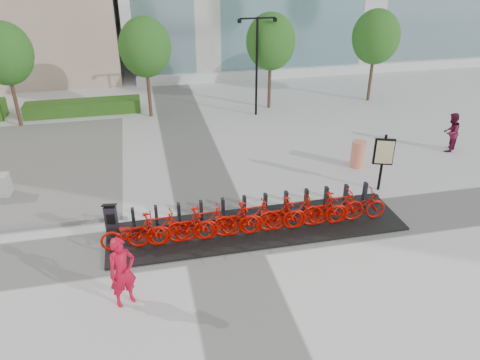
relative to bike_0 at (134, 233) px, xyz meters
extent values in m
plane|color=silver|center=(2.60, 0.05, -0.60)|extent=(120.00, 120.00, 0.00)
cube|color=#2D561F|center=(-2.40, 13.25, -0.25)|extent=(6.00, 1.20, 0.70)
cylinder|color=#4C3927|center=(-5.40, 12.05, 0.90)|extent=(0.18, 0.18, 3.00)
ellipsoid|color=#1F5315|center=(-5.40, 12.05, 3.00)|extent=(2.60, 2.60, 2.99)
cylinder|color=#4C3927|center=(1.10, 12.05, 0.90)|extent=(0.18, 0.18, 3.00)
ellipsoid|color=#1F5315|center=(1.10, 12.05, 3.00)|extent=(2.60, 2.60, 2.99)
cylinder|color=#4C3927|center=(7.60, 12.05, 0.90)|extent=(0.18, 0.18, 3.00)
ellipsoid|color=#1F5315|center=(7.60, 12.05, 3.00)|extent=(2.60, 2.60, 2.99)
cylinder|color=#4C3927|center=(13.60, 12.05, 0.90)|extent=(0.18, 0.18, 3.00)
ellipsoid|color=#1F5315|center=(13.60, 12.05, 3.00)|extent=(2.60, 2.60, 2.99)
cylinder|color=black|center=(6.60, 11.05, 1.90)|extent=(0.12, 0.12, 5.00)
cube|color=black|center=(6.15, 11.05, 4.35)|extent=(0.90, 0.08, 0.08)
cube|color=black|center=(7.05, 11.05, 4.35)|extent=(0.90, 0.08, 0.08)
cylinder|color=black|center=(5.70, 11.05, 4.25)|extent=(0.20, 0.20, 0.18)
cylinder|color=black|center=(7.50, 11.05, 4.25)|extent=(0.20, 0.20, 0.18)
cube|color=black|center=(3.90, 0.35, -0.56)|extent=(9.60, 2.40, 0.08)
imported|color=#AA0900|center=(0.00, 0.00, 0.00)|extent=(1.99, 0.70, 1.05)
imported|color=#AA0900|center=(0.72, 0.00, 0.06)|extent=(1.94, 0.55, 1.16)
imported|color=#AA0900|center=(1.44, 0.00, 0.00)|extent=(1.99, 0.70, 1.05)
imported|color=#AA0900|center=(2.16, 0.00, 0.06)|extent=(1.94, 0.55, 1.16)
imported|color=#AA0900|center=(2.88, 0.00, 0.00)|extent=(1.99, 0.70, 1.05)
imported|color=#AA0900|center=(3.60, 0.00, 0.06)|extent=(1.94, 0.55, 1.16)
imported|color=#AA0900|center=(4.32, 0.00, 0.00)|extent=(1.99, 0.70, 1.05)
imported|color=#AA0900|center=(5.04, 0.00, 0.06)|extent=(1.94, 0.55, 1.16)
imported|color=#AA0900|center=(5.76, 0.00, 0.00)|extent=(1.99, 0.70, 1.05)
imported|color=#AA0900|center=(6.48, 0.00, 0.06)|extent=(1.94, 0.55, 1.16)
imported|color=#AA0900|center=(7.20, 0.00, 0.00)|extent=(1.99, 0.70, 1.05)
cube|color=black|center=(-0.64, 0.55, 0.09)|extent=(0.38, 0.34, 1.22)
cube|color=black|center=(-0.64, 0.55, 0.74)|extent=(0.46, 0.40, 0.16)
cube|color=black|center=(-0.64, 0.40, 0.33)|extent=(0.24, 0.06, 0.34)
imported|color=red|center=(-0.29, -2.29, 0.38)|extent=(0.85, 0.72, 1.96)
imported|color=maroon|center=(13.75, 4.57, 0.27)|extent=(1.08, 1.04, 1.75)
cylinder|color=#F43901|center=(9.10, 3.95, -0.05)|extent=(0.67, 0.67, 1.11)
cylinder|color=black|center=(9.03, 1.91, 0.50)|extent=(0.10, 0.10, 2.21)
cube|color=black|center=(9.03, 1.91, 0.95)|extent=(0.72, 0.34, 1.00)
cube|color=#D4C68A|center=(9.03, 1.85, 0.95)|extent=(0.59, 0.23, 0.88)
camera|label=1|loc=(0.55, -12.06, 7.86)|focal=35.00mm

